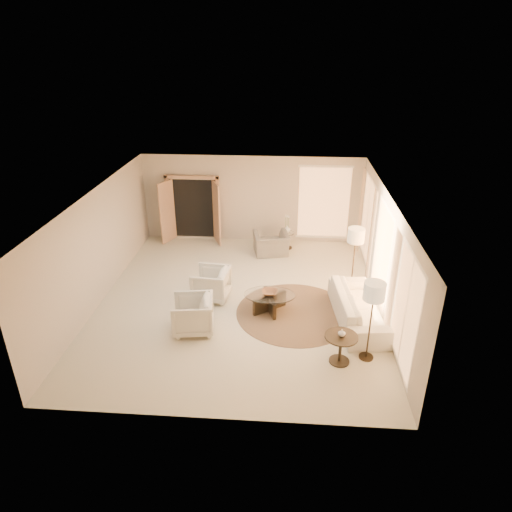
# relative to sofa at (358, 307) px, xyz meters

# --- Properties ---
(room) EXTENTS (7.04, 8.04, 2.83)m
(room) POSITION_rel_sofa_xyz_m (-2.88, 0.67, 1.03)
(room) COLOR beige
(room) RESTS_ON ground
(windows_right) EXTENTS (0.10, 6.40, 2.40)m
(windows_right) POSITION_rel_sofa_xyz_m (0.57, 0.77, 0.99)
(windows_right) COLOR #FCAE65
(windows_right) RESTS_ON room
(window_back_corner) EXTENTS (1.70, 0.10, 2.40)m
(window_back_corner) POSITION_rel_sofa_xyz_m (-0.58, 4.62, 0.99)
(window_back_corner) COLOR #FCAE65
(window_back_corner) RESTS_ON room
(curtains_right) EXTENTS (0.06, 5.20, 2.60)m
(curtains_right) POSITION_rel_sofa_xyz_m (0.52, 1.67, 0.94)
(curtains_right) COLOR beige
(curtains_right) RESTS_ON room
(french_doors) EXTENTS (1.95, 0.66, 2.16)m
(french_doors) POSITION_rel_sofa_xyz_m (-4.78, 4.49, 0.70)
(french_doors) COLOR tan
(french_doors) RESTS_ON room
(area_rug) EXTENTS (3.73, 3.73, 0.01)m
(area_rug) POSITION_rel_sofa_xyz_m (-1.47, 0.22, -0.36)
(area_rug) COLOR #402C1D
(area_rug) RESTS_ON room
(sofa) EXTENTS (1.23, 2.59, 0.73)m
(sofa) POSITION_rel_sofa_xyz_m (0.00, 0.00, 0.00)
(sofa) COLOR white
(sofa) RESTS_ON room
(armchair_left) EXTENTS (0.90, 0.95, 0.90)m
(armchair_left) POSITION_rel_sofa_xyz_m (-3.61, 0.80, 0.08)
(armchair_left) COLOR white
(armchair_left) RESTS_ON room
(armchair_right) EXTENTS (0.95, 1.00, 0.91)m
(armchair_right) POSITION_rel_sofa_xyz_m (-3.79, -0.67, 0.09)
(armchair_right) COLOR white
(armchair_right) RESTS_ON room
(accent_chair) EXTENTS (1.16, 0.88, 0.91)m
(accent_chair) POSITION_rel_sofa_xyz_m (-2.20, 3.59, 0.09)
(accent_chair) COLOR gray
(accent_chair) RESTS_ON room
(coffee_table) EXTENTS (1.57, 1.57, 0.46)m
(coffee_table) POSITION_rel_sofa_xyz_m (-2.09, 0.29, -0.08)
(coffee_table) COLOR black
(coffee_table) RESTS_ON room
(end_table) EXTENTS (0.68, 0.68, 0.64)m
(end_table) POSITION_rel_sofa_xyz_m (-0.56, -1.58, 0.07)
(end_table) COLOR black
(end_table) RESTS_ON room
(side_table) EXTENTS (0.46, 0.46, 0.54)m
(side_table) POSITION_rel_sofa_xyz_m (-1.73, 4.05, -0.04)
(side_table) COLOR #2F261B
(side_table) RESTS_ON room
(floor_lamp_near) EXTENTS (0.43, 0.43, 1.77)m
(floor_lamp_near) POSITION_rel_sofa_xyz_m (0.02, 1.45, 1.14)
(floor_lamp_near) COLOR #2F261B
(floor_lamp_near) RESTS_ON room
(floor_lamp_far) EXTENTS (0.43, 0.43, 1.79)m
(floor_lamp_far) POSITION_rel_sofa_xyz_m (0.02, -1.40, 1.16)
(floor_lamp_far) COLOR #2F261B
(floor_lamp_far) RESTS_ON room
(bowl) EXTENTS (0.38, 0.38, 0.09)m
(bowl) POSITION_rel_sofa_xyz_m (-2.09, 0.29, 0.14)
(bowl) COLOR brown
(bowl) RESTS_ON coffee_table
(end_vase) EXTENTS (0.16, 0.16, 0.16)m
(end_vase) POSITION_rel_sofa_xyz_m (-0.56, -1.58, 0.35)
(end_vase) COLOR white
(end_vase) RESTS_ON end_table
(side_vase) EXTENTS (0.27, 0.27, 0.23)m
(side_vase) POSITION_rel_sofa_xyz_m (-1.73, 4.05, 0.29)
(side_vase) COLOR white
(side_vase) RESTS_ON side_table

